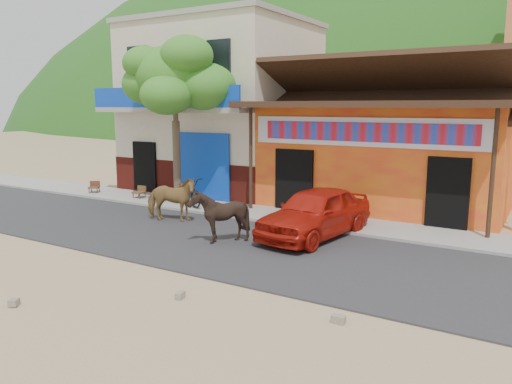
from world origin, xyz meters
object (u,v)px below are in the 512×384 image
at_px(tree, 176,121).
at_px(cow_tan, 171,199).
at_px(cafe_chair_right, 94,182).
at_px(cow_dark, 219,216).
at_px(cafe_chair_left, 139,187).
at_px(red_car, 315,212).
at_px(scooter, 187,191).

distance_m(tree, cow_tan, 3.53).
height_order(cow_tan, cafe_chair_right, cow_tan).
distance_m(cow_tan, cow_dark, 3.02).
xyz_separation_m(tree, cow_tan, (1.52, -2.12, -2.37)).
bearing_deg(cafe_chair_left, cow_tan, -35.07).
height_order(tree, cafe_chair_left, tree).
bearing_deg(cafe_chair_right, red_car, -42.27).
distance_m(red_car, cafe_chair_right, 10.72).
xyz_separation_m(tree, cafe_chair_right, (-4.40, -0.09, -2.57)).
bearing_deg(cow_dark, cafe_chair_right, -118.17).
bearing_deg(cafe_chair_left, tree, -3.34).
bearing_deg(cafe_chair_left, cafe_chair_right, 178.11).
bearing_deg(cow_dark, red_car, 126.08).
distance_m(cow_dark, scooter, 4.86).
height_order(red_car, cafe_chair_right, red_car).
relative_size(tree, red_car, 1.47).
xyz_separation_m(tree, cow_dark, (4.28, -3.36, -2.35)).
xyz_separation_m(cow_dark, cafe_chair_left, (-6.22, 3.35, -0.21)).
distance_m(scooter, cafe_chair_left, 2.55).
relative_size(tree, scooter, 3.10).
bearing_deg(cafe_chair_left, red_car, -14.10).
xyz_separation_m(tree, scooter, (0.60, -0.20, -2.49)).
distance_m(red_car, scooter, 5.78).
xyz_separation_m(cow_dark, scooter, (-3.68, 3.16, -0.14)).
height_order(tree, cow_dark, tree).
relative_size(cow_tan, cafe_chair_left, 1.95).
xyz_separation_m(cow_tan, cafe_chair_right, (-5.92, 2.03, -0.20)).
bearing_deg(cafe_chair_right, cow_dark, -55.31).
bearing_deg(cow_tan, red_car, -104.47).
bearing_deg(cafe_chair_left, cow_dark, -32.00).
xyz_separation_m(cow_tan, red_car, (4.70, 0.61, -0.01)).
bearing_deg(cow_dark, tree, -135.66).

